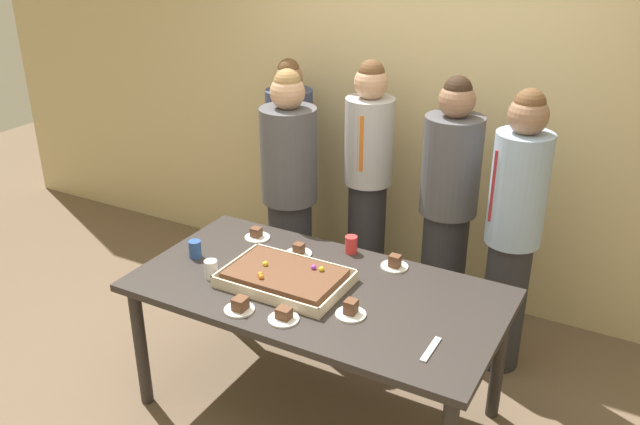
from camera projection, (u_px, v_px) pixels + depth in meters
ground_plane at (317, 407)px, 3.80m from camera, size 12.00×12.00×0.00m
interior_back_panel at (434, 86)px, 4.46m from camera, size 8.00×0.12×3.00m
party_table at (317, 301)px, 3.51m from camera, size 1.91×1.00×0.78m
sheet_cake at (285, 278)px, 3.49m from camera, size 0.64×0.43×0.10m
plated_slice_near_left at (257, 235)px, 3.99m from camera, size 0.15×0.15×0.06m
plated_slice_near_right at (351, 310)px, 3.23m from camera, size 0.15×0.15×0.08m
plated_slice_far_left at (240, 306)px, 3.26m from camera, size 0.15×0.15×0.07m
plated_slice_far_right at (299, 251)px, 3.79m from camera, size 0.15×0.15×0.07m
plated_slice_center_front at (284, 316)px, 3.19m from camera, size 0.15×0.15×0.06m
plated_slice_center_back at (395, 264)px, 3.66m from camera, size 0.15×0.15×0.08m
drink_cup_nearest at (195, 249)px, 3.76m from camera, size 0.07×0.07×0.10m
drink_cup_middle at (211, 269)px, 3.55m from camera, size 0.07×0.07×0.10m
drink_cup_far_end at (351, 244)px, 3.81m from camera, size 0.07×0.07×0.10m
cake_server_utensil at (431, 349)px, 2.98m from camera, size 0.03×0.20×0.01m
person_serving_front at (368, 182)px, 4.46m from camera, size 0.32×0.32×1.72m
person_green_shirt_behind at (513, 229)px, 3.81m from camera, size 0.31×0.31×1.72m
person_striped_tie_right at (448, 208)px, 4.15m from camera, size 0.35×0.35×1.71m
person_far_right_suit at (289, 194)px, 4.37m from camera, size 0.36×0.36×1.69m
person_back_corner at (290, 169)px, 4.84m from camera, size 0.33×0.33×1.65m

